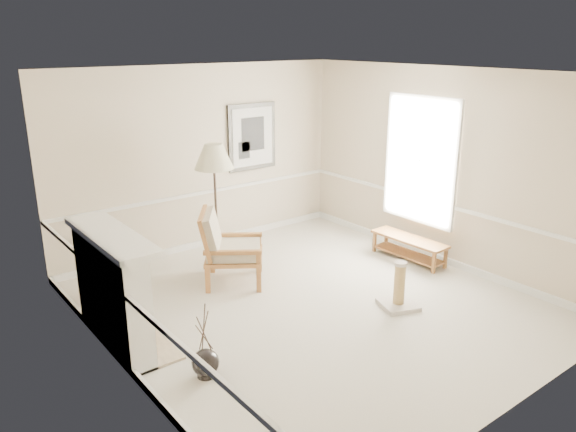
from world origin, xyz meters
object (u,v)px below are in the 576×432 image
at_px(bench, 409,245).
at_px(floor_vase, 205,363).
at_px(scratching_post, 399,293).
at_px(armchair, 225,245).
at_px(floor_lamp, 214,160).

bearing_deg(bench, floor_vase, -168.53).
relative_size(bench, scratching_post, 2.04).
distance_m(floor_vase, bench, 4.12).
distance_m(armchair, bench, 2.86).
bearing_deg(floor_lamp, floor_vase, -123.31).
bearing_deg(scratching_post, floor_lamp, 111.26).
bearing_deg(armchair, floor_lamp, 13.80).
bearing_deg(bench, floor_lamp, 144.16).
relative_size(armchair, scratching_post, 1.82).
xyz_separation_m(floor_vase, bench, (4.04, 0.82, 0.09)).
height_order(floor_vase, floor_lamp, floor_lamp).
height_order(floor_lamp, scratching_post, floor_lamp).
height_order(floor_vase, bench, floor_vase).
distance_m(armchair, scratching_post, 2.42).
relative_size(floor_vase, bench, 0.65).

